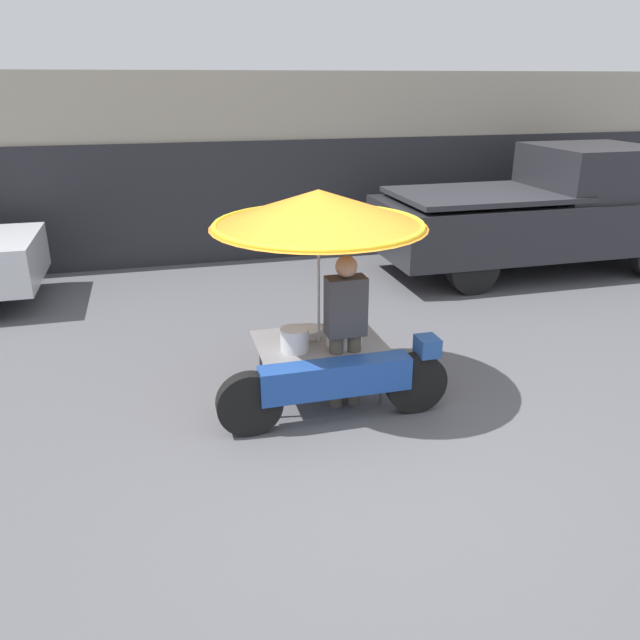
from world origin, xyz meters
TOP-DOWN VIEW (x-y plane):
  - ground_plane at (0.00, 0.00)m, footprint 36.00×36.00m
  - shopfront_building at (0.00, 7.54)m, footprint 28.00×2.06m
  - vendor_motorcycle_cart at (-0.05, 1.15)m, footprint 2.25×2.07m
  - vendor_person at (0.13, 0.90)m, footprint 0.38×0.22m
  - pickup_truck at (4.83, 4.59)m, footprint 5.47×1.98m

SIDE VIEW (x-z plane):
  - ground_plane at x=0.00m, z-range 0.00..0.00m
  - vendor_person at x=0.13m, z-range 0.09..1.64m
  - pickup_truck at x=4.83m, z-range -0.03..2.02m
  - shopfront_building at x=0.00m, z-range -0.01..3.20m
  - vendor_motorcycle_cart at x=-0.05m, z-range 0.62..2.73m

